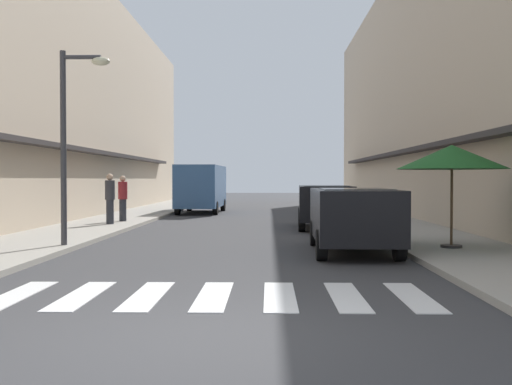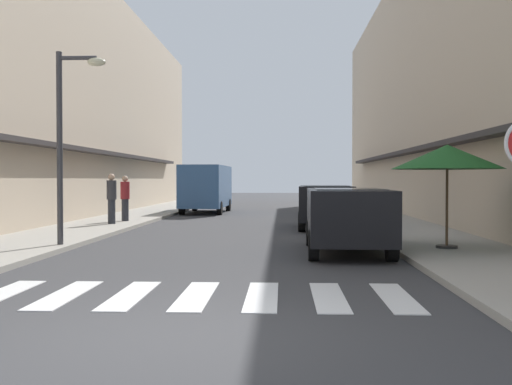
# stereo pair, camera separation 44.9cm
# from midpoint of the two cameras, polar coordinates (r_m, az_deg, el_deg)

# --- Properties ---
(ground_plane) EXTENTS (98.67, 98.67, 0.00)m
(ground_plane) POSITION_cam_midpoint_polar(r_m,az_deg,el_deg) (24.35, -1.18, -2.69)
(ground_plane) COLOR #38383A
(sidewalk_left) EXTENTS (2.84, 62.79, 0.12)m
(sidewalk_left) POSITION_cam_midpoint_polar(r_m,az_deg,el_deg) (25.10, -13.09, -2.46)
(sidewalk_left) COLOR #9E998E
(sidewalk_left) RESTS_ON ground_plane
(sidewalk_right) EXTENTS (2.84, 62.79, 0.12)m
(sidewalk_right) POSITION_cam_midpoint_polar(r_m,az_deg,el_deg) (24.67, 10.95, -2.52)
(sidewalk_right) COLOR #9E998E
(sidewalk_right) RESTS_ON ground_plane
(building_row_left) EXTENTS (5.50, 42.36, 10.51)m
(building_row_left) POSITION_cam_midpoint_polar(r_m,az_deg,el_deg) (27.67, -20.47, 8.60)
(building_row_left) COLOR #C6B299
(building_row_left) RESTS_ON ground_plane
(building_row_right) EXTENTS (5.50, 42.36, 11.44)m
(building_row_right) POSITION_cam_midpoint_polar(r_m,az_deg,el_deg) (27.06, 18.86, 9.78)
(building_row_right) COLOR #C6B299
(building_row_right) RESTS_ON ground_plane
(crosswalk) EXTENTS (6.15, 2.20, 0.01)m
(crosswalk) POSITION_cam_midpoint_polar(r_m,az_deg,el_deg) (8.78, -5.53, -9.72)
(crosswalk) COLOR silver
(crosswalk) RESTS_ON ground_plane
(parked_car_near) EXTENTS (1.90, 4.30, 1.47)m
(parked_car_near) POSITION_cam_midpoint_polar(r_m,az_deg,el_deg) (13.86, 8.25, -1.88)
(parked_car_near) COLOR black
(parked_car_near) RESTS_ON ground_plane
(parked_car_mid) EXTENTS (1.97, 4.30, 1.47)m
(parked_car_mid) POSITION_cam_midpoint_polar(r_m,az_deg,el_deg) (20.67, 5.93, -0.84)
(parked_car_mid) COLOR black
(parked_car_mid) RESTS_ON ground_plane
(delivery_van) EXTENTS (2.11, 5.45, 2.37)m
(delivery_van) POSITION_cam_midpoint_polar(r_m,az_deg,el_deg) (30.11, -5.61, 0.74)
(delivery_van) COLOR #33598C
(delivery_van) RESTS_ON ground_plane
(street_lamp) EXTENTS (1.19, 0.28, 4.59)m
(street_lamp) POSITION_cam_midpoint_polar(r_m,az_deg,el_deg) (15.01, -17.84, 6.17)
(street_lamp) COLOR #38383D
(street_lamp) RESTS_ON sidewalk_left
(cafe_umbrella) EXTENTS (2.49, 2.49, 2.34)m
(cafe_umbrella) POSITION_cam_midpoint_polar(r_m,az_deg,el_deg) (14.34, 17.20, 3.19)
(cafe_umbrella) COLOR #262626
(cafe_umbrella) RESTS_ON sidewalk_right
(pedestrian_walking_near) EXTENTS (0.34, 0.34, 1.69)m
(pedestrian_walking_near) POSITION_cam_midpoint_polar(r_m,az_deg,el_deg) (22.92, -13.05, -0.44)
(pedestrian_walking_near) COLOR #282B33
(pedestrian_walking_near) RESTS_ON sidewalk_left
(pedestrian_walking_far) EXTENTS (0.34, 0.34, 1.75)m
(pedestrian_walking_far) POSITION_cam_midpoint_polar(r_m,az_deg,el_deg) (21.58, -14.24, -0.45)
(pedestrian_walking_far) COLOR #282B33
(pedestrian_walking_far) RESTS_ON sidewalk_left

